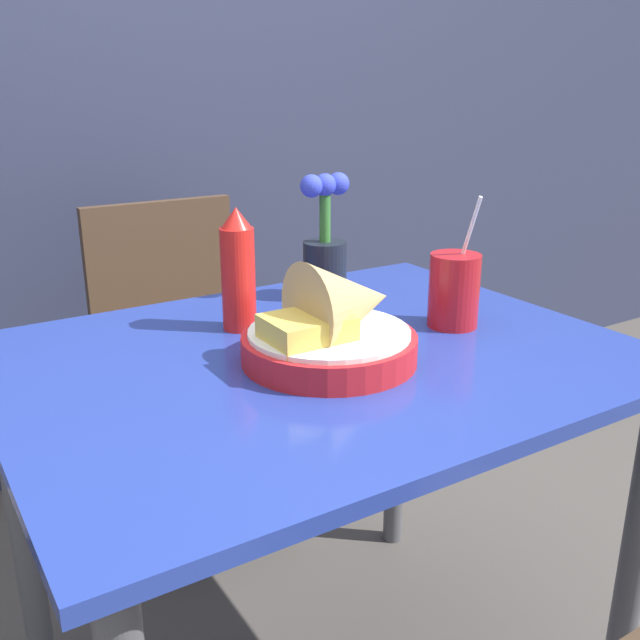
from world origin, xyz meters
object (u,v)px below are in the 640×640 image
at_px(chair_far_window, 178,339).
at_px(ketchup_bottle, 238,271).
at_px(flower_vase, 325,250).
at_px(food_basket, 336,326).
at_px(drink_cup, 454,293).

distance_m(chair_far_window, ketchup_bottle, 0.68).
bearing_deg(ketchup_bottle, flower_vase, 19.53).
xyz_separation_m(food_basket, ketchup_bottle, (-0.06, 0.22, 0.05)).
relative_size(ketchup_bottle, flower_vase, 0.87).
xyz_separation_m(chair_far_window, drink_cup, (0.24, -0.78, 0.29)).
bearing_deg(chair_far_window, ketchup_bottle, -99.26).
relative_size(drink_cup, flower_vase, 0.95).
bearing_deg(food_basket, ketchup_bottle, 105.90).
distance_m(chair_far_window, drink_cup, 0.86).
height_order(food_basket, drink_cup, drink_cup).
bearing_deg(drink_cup, chair_far_window, 107.15).
bearing_deg(food_basket, chair_far_window, 87.66).
relative_size(food_basket, drink_cup, 1.17).
relative_size(chair_far_window, ketchup_bottle, 3.95).
relative_size(food_basket, flower_vase, 1.11).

